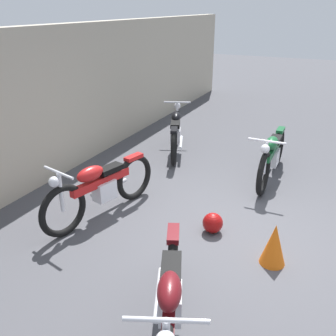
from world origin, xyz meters
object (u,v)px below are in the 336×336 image
object	(u,v)px
traffic_cone	(274,244)
motorcycle_maroon	(170,303)
motorcycle_black	(176,132)
motorcycle_red	(101,188)
motorcycle_green	(272,155)
helmet	(213,223)

from	to	relation	value
traffic_cone	motorcycle_maroon	world-z (taller)	motorcycle_maroon
motorcycle_black	motorcycle_red	xyz separation A→B (m)	(-2.96, -0.11, 0.00)
motorcycle_green	traffic_cone	bearing A→B (deg)	11.88
traffic_cone	motorcycle_maroon	size ratio (longest dim) A/B	0.27
motorcycle_black	traffic_cone	bearing A→B (deg)	-159.95
helmet	traffic_cone	distance (m)	0.98
motorcycle_red	motorcycle_maroon	bearing A→B (deg)	62.37
motorcycle_maroon	helmet	bearing A→B (deg)	165.02
traffic_cone	motorcycle_green	world-z (taller)	motorcycle_green
motorcycle_green	motorcycle_red	size ratio (longest dim) A/B	1.02
helmet	traffic_cone	xyz separation A→B (m)	(-0.35, -0.91, 0.13)
traffic_cone	motorcycle_red	world-z (taller)	motorcycle_red
motorcycle_green	motorcycle_red	world-z (taller)	same
helmet	traffic_cone	size ratio (longest dim) A/B	0.53
motorcycle_green	motorcycle_maroon	distance (m)	4.15
motorcycle_maroon	motorcycle_red	xyz separation A→B (m)	(1.71, 1.95, -0.00)
traffic_cone	motorcycle_black	bearing A→B (deg)	41.74
helmet	motorcycle_green	size ratio (longest dim) A/B	0.13
motorcycle_black	motorcycle_red	size ratio (longest dim) A/B	0.95
motorcycle_green	motorcycle_maroon	world-z (taller)	motorcycle_maroon
motorcycle_red	helmet	bearing A→B (deg)	113.21
motorcycle_green	motorcycle_maroon	bearing A→B (deg)	-1.72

